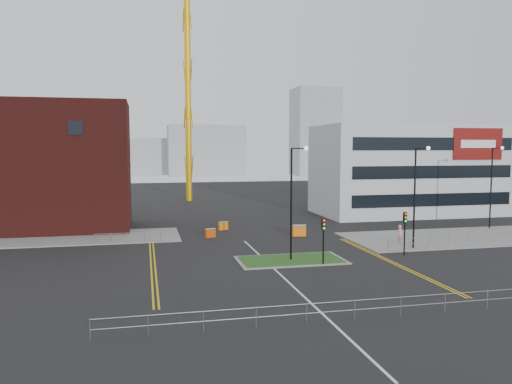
# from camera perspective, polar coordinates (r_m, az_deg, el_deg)

# --- Properties ---
(ground) EXTENTS (200.00, 200.00, 0.00)m
(ground) POSITION_cam_1_polar(r_m,az_deg,el_deg) (32.57, 4.67, -11.09)
(ground) COLOR black
(ground) RESTS_ON ground
(pavement_left) EXTENTS (28.00, 8.00, 0.12)m
(pavement_left) POSITION_cam_1_polar(r_m,az_deg,el_deg) (53.69, -23.97, -4.99)
(pavement_left) COLOR slate
(pavement_left) RESTS_ON ground
(pavement_right) EXTENTS (24.00, 10.00, 0.12)m
(pavement_right) POSITION_cam_1_polar(r_m,az_deg,el_deg) (54.65, 22.69, -4.77)
(pavement_right) COLOR slate
(pavement_right) RESTS_ON ground
(island_kerb) EXTENTS (8.60, 4.60, 0.08)m
(island_kerb) POSITION_cam_1_polar(r_m,az_deg,el_deg) (40.53, 4.00, -7.77)
(island_kerb) COLOR slate
(island_kerb) RESTS_ON ground
(grass_island) EXTENTS (8.00, 4.00, 0.12)m
(grass_island) POSITION_cam_1_polar(r_m,az_deg,el_deg) (40.53, 4.00, -7.75)
(grass_island) COLOR #1C4717
(grass_island) RESTS_ON ground
(brick_building) EXTENTS (24.20, 10.07, 14.24)m
(brick_building) POSITION_cam_1_polar(r_m,az_deg,el_deg) (59.46, -25.89, 2.47)
(brick_building) COLOR #4A1512
(brick_building) RESTS_ON ground
(office_block) EXTENTS (25.00, 12.20, 12.00)m
(office_block) POSITION_cam_1_polar(r_m,az_deg,el_deg) (71.28, 17.14, 2.43)
(office_block) COLOR silver
(office_block) RESTS_ON ground
(tower_crane) EXTENTS (50.56, 17.84, 41.00)m
(tower_crane) POSITION_cam_1_polar(r_m,az_deg,el_deg) (86.15, -4.08, 17.92)
(tower_crane) COLOR #ECAF0D
(tower_crane) RESTS_ON ground
(streetlamp_island) EXTENTS (1.46, 0.36, 9.18)m
(streetlamp_island) POSITION_cam_1_polar(r_m,az_deg,el_deg) (39.74, 4.35, -0.18)
(streetlamp_island) COLOR black
(streetlamp_island) RESTS_ON ground
(streetlamp_right_near) EXTENTS (1.46, 0.36, 9.18)m
(streetlamp_right_near) POSITION_cam_1_polar(r_m,az_deg,el_deg) (46.44, 17.92, 0.35)
(streetlamp_right_near) COLOR black
(streetlamp_right_near) RESTS_ON ground
(streetlamp_right_far) EXTENTS (1.46, 0.36, 9.18)m
(streetlamp_right_far) POSITION_cam_1_polar(r_m,az_deg,el_deg) (60.94, 25.47, 1.18)
(streetlamp_right_far) COLOR black
(streetlamp_right_far) RESTS_ON ground
(traffic_light_island) EXTENTS (0.28, 0.33, 3.65)m
(traffic_light_island) POSITION_cam_1_polar(r_m,az_deg,el_deg) (38.78, 7.73, -4.59)
(traffic_light_island) COLOR black
(traffic_light_island) RESTS_ON ground
(traffic_light_right) EXTENTS (0.28, 0.33, 3.65)m
(traffic_light_right) POSITION_cam_1_polar(r_m,az_deg,el_deg) (43.92, 16.66, -3.62)
(traffic_light_right) COLOR black
(traffic_light_right) RESTS_ON ground
(railing_front) EXTENTS (24.05, 0.05, 1.10)m
(railing_front) POSITION_cam_1_polar(r_m,az_deg,el_deg) (26.92, 8.58, -12.89)
(railing_front) COLOR gray
(railing_front) RESTS_ON ground
(railing_left) EXTENTS (6.05, 0.05, 1.10)m
(railing_left) POSITION_cam_1_polar(r_m,az_deg,el_deg) (48.59, -14.44, -4.91)
(railing_left) COLOR gray
(railing_left) RESTS_ON ground
(railing_right) EXTENTS (19.05, 5.05, 1.10)m
(railing_right) POSITION_cam_1_polar(r_m,az_deg,el_deg) (51.67, 22.96, -4.53)
(railing_right) COLOR gray
(railing_right) RESTS_ON ground
(centre_line) EXTENTS (0.15, 30.00, 0.01)m
(centre_line) POSITION_cam_1_polar(r_m,az_deg,el_deg) (34.41, 3.67, -10.18)
(centre_line) COLOR silver
(centre_line) RESTS_ON ground
(yellow_left_a) EXTENTS (0.12, 24.00, 0.01)m
(yellow_left_a) POSITION_cam_1_polar(r_m,az_deg,el_deg) (40.86, -11.93, -7.82)
(yellow_left_a) COLOR gold
(yellow_left_a) RESTS_ON ground
(yellow_left_b) EXTENTS (0.12, 24.00, 0.01)m
(yellow_left_b) POSITION_cam_1_polar(r_m,az_deg,el_deg) (40.87, -11.50, -7.81)
(yellow_left_b) COLOR gold
(yellow_left_b) RESTS_ON ground
(yellow_right_a) EXTENTS (0.12, 20.00, 0.01)m
(yellow_right_a) POSITION_cam_1_polar(r_m,az_deg,el_deg) (41.50, 14.88, -7.68)
(yellow_right_a) COLOR gold
(yellow_right_a) RESTS_ON ground
(yellow_right_b) EXTENTS (0.12, 20.00, 0.01)m
(yellow_right_b) POSITION_cam_1_polar(r_m,az_deg,el_deg) (41.64, 15.25, -7.64)
(yellow_right_b) COLOR gold
(yellow_right_b) RESTS_ON ground
(skyline_a) EXTENTS (18.00, 12.00, 22.00)m
(skyline_a) POSITION_cam_1_polar(r_m,az_deg,el_deg) (152.95, -24.31, 5.41)
(skyline_a) COLOR gray
(skyline_a) RESTS_ON ground
(skyline_b) EXTENTS (24.00, 12.00, 16.00)m
(skyline_b) POSITION_cam_1_polar(r_m,az_deg,el_deg) (161.01, -5.75, 4.73)
(skyline_b) COLOR gray
(skyline_b) RESTS_ON ground
(skyline_c) EXTENTS (14.00, 12.00, 28.00)m
(skyline_c) POSITION_cam_1_polar(r_m,az_deg,el_deg) (164.18, 6.75, 6.82)
(skyline_c) COLOR gray
(skyline_c) RESTS_ON ground
(skyline_d) EXTENTS (30.00, 12.00, 12.00)m
(skyline_d) POSITION_cam_1_polar(r_m,az_deg,el_deg) (169.87, -12.21, 3.99)
(skyline_d) COLOR gray
(skyline_d) RESTS_ON ground
(pedestrian) EXTENTS (0.82, 0.73, 1.88)m
(pedestrian) POSITION_cam_1_polar(r_m,az_deg,el_deg) (48.59, 16.16, -4.72)
(pedestrian) COLOR pink
(pedestrian) RESTS_ON ground
(barrier_left) EXTENTS (1.12, 0.68, 0.89)m
(barrier_left) POSITION_cam_1_polar(r_m,az_deg,el_deg) (55.16, -3.77, -3.84)
(barrier_left) COLOR orange
(barrier_left) RESTS_ON ground
(barrier_mid) EXTENTS (1.11, 0.70, 0.89)m
(barrier_mid) POSITION_cam_1_polar(r_m,az_deg,el_deg) (50.69, -5.25, -4.66)
(barrier_mid) COLOR #C7430B
(barrier_mid) RESTS_ON ground
(barrier_right) EXTENTS (1.40, 0.58, 1.15)m
(barrier_right) POSITION_cam_1_polar(r_m,az_deg,el_deg) (51.39, 4.95, -4.36)
(barrier_right) COLOR orange
(barrier_right) RESTS_ON ground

